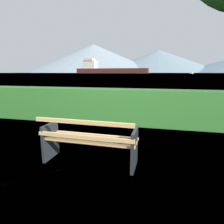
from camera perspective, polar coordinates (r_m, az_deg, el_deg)
ground_plane at (r=3.62m, az=-6.42°, el=-14.68°), size 1400.00×1400.00×0.00m
water_surface at (r=310.54m, az=13.50°, el=11.33°), size 620.00×620.00×0.00m
park_bench at (r=3.40m, az=-6.95°, el=-8.68°), size 1.70×0.61×0.87m
hedge_row at (r=6.03m, az=2.45°, el=1.73°), size 9.88×0.72×1.10m
cargo_ship_large at (r=252.52m, az=-1.79°, el=12.80°), size 95.02×21.72×19.19m
fishing_boat_near at (r=218.76m, az=22.80°, el=10.75°), size 5.36×7.61×1.33m
sailboat_mid at (r=275.78m, az=-4.88°, el=11.72°), size 6.61×2.67×1.97m
distant_hills at (r=564.49m, az=15.66°, el=14.70°), size 837.14×435.66×78.78m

